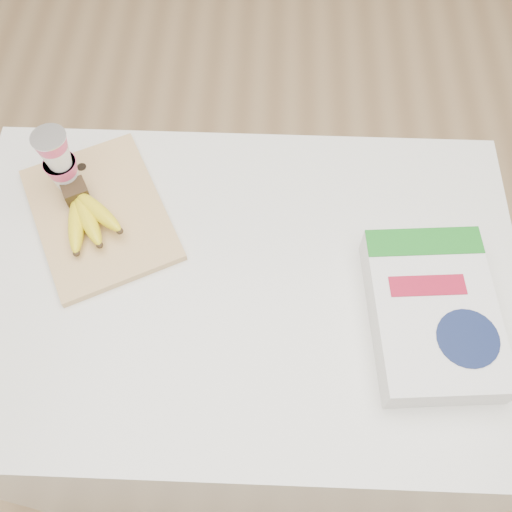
{
  "coord_description": "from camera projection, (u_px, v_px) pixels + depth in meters",
  "views": [
    {
      "loc": [
        0.05,
        -0.49,
        1.83
      ],
      "look_at": [
        0.03,
        0.03,
        0.87
      ],
      "focal_mm": 40.0,
      "sensor_mm": 36.0,
      "label": 1
    }
  ],
  "objects": [
    {
      "name": "table",
      "position": [
        242.0,
        352.0,
        1.47
      ],
      "size": [
        1.11,
        0.74,
        0.83
      ],
      "primitive_type": "cube",
      "color": "white",
      "rests_on": "ground"
    },
    {
      "name": "cutting_board",
      "position": [
        100.0,
        214.0,
        1.17
      ],
      "size": [
        0.38,
        0.42,
        0.02
      ],
      "primitive_type": "cube",
      "rotation": [
        0.0,
        0.0,
        0.47
      ],
      "color": "tan",
      "rests_on": "table"
    },
    {
      "name": "room",
      "position": [
        226.0,
        82.0,
        0.66
      ],
      "size": [
        4.0,
        4.0,
        4.0
      ],
      "color": "tan",
      "rests_on": "ground"
    },
    {
      "name": "cereal_box",
      "position": [
        433.0,
        313.0,
        1.04
      ],
      "size": [
        0.24,
        0.34,
        0.07
      ],
      "rotation": [
        0.0,
        0.0,
        0.08
      ],
      "color": "white",
      "rests_on": "table"
    },
    {
      "name": "bananas",
      "position": [
        86.0,
        214.0,
        1.14
      ],
      "size": [
        0.15,
        0.18,
        0.06
      ],
      "color": "#382816",
      "rests_on": "cutting_board"
    },
    {
      "name": "yogurt_stack",
      "position": [
        59.0,
        161.0,
        1.12
      ],
      "size": [
        0.07,
        0.07,
        0.16
      ],
      "color": "white",
      "rests_on": "cutting_board"
    }
  ]
}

